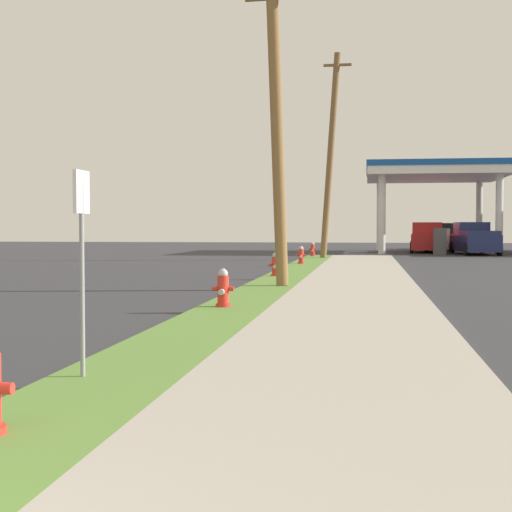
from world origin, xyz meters
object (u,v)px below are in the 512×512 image
Objects in this scene: fire_hydrant_fourth at (301,256)px; truck_black_on_apron at (449,237)px; truck_red_at_far_bay at (427,239)px; street_sign_post at (82,230)px; utility_pole_midground at (277,127)px; fire_hydrant_second at (223,290)px; fire_hydrant_fifth at (313,250)px; utility_pole_background at (330,154)px; fire_hydrant_third at (275,266)px; truck_navy_at_forecourt at (474,239)px; car_white_by_near_pump at (435,241)px.

truck_black_on_apron is at bearing 71.32° from fire_hydrant_fourth.
truck_red_at_far_bay reaches higher than fire_hydrant_fourth.
truck_red_at_far_bay is (-2.15, -7.04, 0.00)m from truck_black_on_apron.
utility_pole_midground is at bearing 87.52° from street_sign_post.
fire_hydrant_second is 0.09× the size of utility_pole_midground.
fire_hydrant_fifth is 0.14× the size of truck_red_at_far_bay.
utility_pole_background is (0.51, 18.62, 1.07)m from utility_pole_midground.
street_sign_post is at bearing -91.93° from utility_pole_background.
truck_navy_at_forecourt reaches higher than fire_hydrant_third.
street_sign_post reaches higher than fire_hydrant_second.
fire_hydrant_second is 17.56m from fire_hydrant_fourth.
fire_hydrant_fourth is 23.55m from car_white_by_near_pump.
fire_hydrant_second is 9.35m from fire_hydrant_third.
fire_hydrant_second is 24.58m from utility_pole_background.
utility_pole_midground is 1.48× the size of truck_red_at_far_bay.
fire_hydrant_fifth is 15.57m from car_white_by_near_pump.
truck_red_at_far_bay is at bearing 56.46° from fire_hydrant_fifth.
utility_pole_midground is (0.40, -12.11, 3.83)m from fire_hydrant_fourth.
fire_hydrant_third is at bearing 97.39° from utility_pole_midground.
fire_hydrant_third is (-0.11, 9.35, 0.00)m from fire_hydrant_second.
truck_navy_at_forecourt is (9.38, 40.17, -0.72)m from street_sign_post.
truck_navy_at_forecourt is (9.24, 15.65, 0.47)m from fire_hydrant_fourth.
utility_pole_midground is at bearing -107.66° from truck_navy_at_forecourt.
fire_hydrant_fifth is 0.14× the size of truck_black_on_apron.
truck_black_on_apron is (8.95, 50.55, -0.72)m from street_sign_post.
car_white_by_near_pump is at bearing 76.03° from fire_hydrant_third.
fire_hydrant_second is 0.13× the size of truck_navy_at_forecourt.
fire_hydrant_fourth is 24.54m from street_sign_post.
truck_black_on_apron is at bearing 79.97° from street_sign_post.
truck_black_on_apron is (1.32, 3.72, 0.19)m from car_white_by_near_pump.
truck_navy_at_forecourt is at bearing 74.45° from fire_hydrant_second.
fire_hydrant_fifth is 0.09× the size of utility_pole_midground.
fire_hydrant_third is 5.50m from utility_pole_midground.
fire_hydrant_third is 0.09× the size of utility_pole_midground.
utility_pole_midground is at bearing -91.56° from utility_pole_background.
fire_hydrant_second is 44.48m from truck_black_on_apron.
street_sign_post is at bearing -103.14° from truck_navy_at_forecourt.
truck_red_at_far_bay is at bearing 78.63° from utility_pole_midground.
utility_pole_midground is (0.51, -3.91, 3.83)m from fire_hydrant_third.
utility_pole_midground is 1.49× the size of truck_black_on_apron.
fire_hydrant_fourth is at bearing -108.54° from car_white_by_near_pump.
fire_hydrant_second is at bearing -89.70° from fire_hydrant_fifth.
utility_pole_background is at bearing 87.85° from fire_hydrant_second.
utility_pole_midground is at bearing -82.61° from fire_hydrant_third.
fire_hydrant_second is 0.07× the size of utility_pole_background.
utility_pole_midground is at bearing 85.82° from fire_hydrant_second.
utility_pole_midground reaches higher than truck_black_on_apron.
utility_pole_midground is 39.21m from truck_black_on_apron.
fire_hydrant_fifth is (-0.03, 16.95, 0.00)m from fire_hydrant_third.
fire_hydrant_fourth is 18.18m from truck_navy_at_forecourt.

